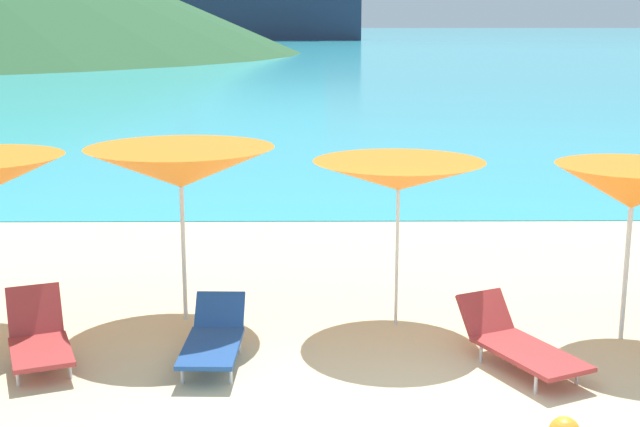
{
  "coord_description": "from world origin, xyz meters",
  "views": [
    {
      "loc": [
        -0.95,
        -7.2,
        3.67
      ],
      "look_at": [
        -0.85,
        3.89,
        1.2
      ],
      "focal_mm": 48.59,
      "sensor_mm": 36.0,
      "label": 1
    }
  ],
  "objects_px": {
    "lounge_chair_7": "(214,338)",
    "lounge_chair_0": "(39,337)",
    "umbrella_5": "(633,187)",
    "umbrella_3": "(181,167)",
    "lounge_chair_5": "(518,342)",
    "umbrella_4": "(399,176)"
  },
  "relations": [
    {
      "from": "lounge_chair_7",
      "to": "lounge_chair_0",
      "type": "bearing_deg",
      "value": -177.13
    },
    {
      "from": "umbrella_5",
      "to": "lounge_chair_0",
      "type": "bearing_deg",
      "value": -173.56
    },
    {
      "from": "umbrella_3",
      "to": "umbrella_5",
      "type": "height_order",
      "value": "umbrella_3"
    },
    {
      "from": "umbrella_5",
      "to": "lounge_chair_5",
      "type": "relative_size",
      "value": 1.2
    },
    {
      "from": "umbrella_4",
      "to": "lounge_chair_0",
      "type": "relative_size",
      "value": 1.52
    },
    {
      "from": "umbrella_5",
      "to": "lounge_chair_0",
      "type": "xyz_separation_m",
      "value": [
        -6.63,
        -0.75,
        -1.5
      ]
    },
    {
      "from": "umbrella_4",
      "to": "lounge_chair_7",
      "type": "relative_size",
      "value": 1.43
    },
    {
      "from": "lounge_chair_7",
      "to": "lounge_chair_5",
      "type": "bearing_deg",
      "value": -1.13
    },
    {
      "from": "umbrella_3",
      "to": "umbrella_4",
      "type": "distance_m",
      "value": 2.64
    },
    {
      "from": "umbrella_4",
      "to": "lounge_chair_0",
      "type": "xyz_separation_m",
      "value": [
        -4.01,
        -1.25,
        -1.55
      ]
    },
    {
      "from": "umbrella_4",
      "to": "lounge_chair_5",
      "type": "relative_size",
      "value": 1.24
    },
    {
      "from": "umbrella_3",
      "to": "lounge_chair_0",
      "type": "xyz_separation_m",
      "value": [
        -1.38,
        -1.47,
        -1.62
      ]
    },
    {
      "from": "umbrella_4",
      "to": "umbrella_5",
      "type": "xyz_separation_m",
      "value": [
        2.62,
        -0.51,
        -0.05
      ]
    },
    {
      "from": "lounge_chair_0",
      "to": "lounge_chair_5",
      "type": "distance_m",
      "value": 5.19
    },
    {
      "from": "umbrella_4",
      "to": "lounge_chair_5",
      "type": "bearing_deg",
      "value": -49.36
    },
    {
      "from": "umbrella_4",
      "to": "lounge_chair_0",
      "type": "bearing_deg",
      "value": -162.62
    },
    {
      "from": "umbrella_4",
      "to": "lounge_chair_7",
      "type": "distance_m",
      "value": 2.9
    },
    {
      "from": "umbrella_4",
      "to": "lounge_chair_0",
      "type": "height_order",
      "value": "umbrella_4"
    },
    {
      "from": "umbrella_5",
      "to": "lounge_chair_7",
      "type": "relative_size",
      "value": 1.39
    },
    {
      "from": "umbrella_3",
      "to": "lounge_chair_7",
      "type": "height_order",
      "value": "umbrella_3"
    },
    {
      "from": "lounge_chair_5",
      "to": "lounge_chair_7",
      "type": "xyz_separation_m",
      "value": [
        -3.3,
        0.16,
        0.0
      ]
    },
    {
      "from": "umbrella_5",
      "to": "lounge_chair_0",
      "type": "relative_size",
      "value": 1.47
    }
  ]
}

